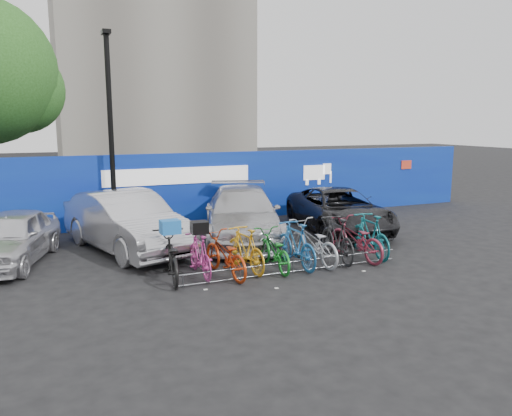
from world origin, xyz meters
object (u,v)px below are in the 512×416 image
lamppost (111,127)px  bike_6 (313,243)px  car_2 (242,214)px  bike_8 (356,239)px  bike_1 (200,255)px  bike_4 (274,250)px  car_3 (339,210)px  bike_3 (245,249)px  bike_5 (296,245)px  bike_rack (293,267)px  car_1 (126,222)px  bike_7 (337,239)px  bike_2 (225,255)px  bike_9 (370,235)px  car_0 (11,238)px  bike_0 (171,257)px

lamppost → bike_6: size_ratio=3.05×
car_2 → bike_8: (1.87, -3.09, -0.24)m
bike_1 → bike_4: bearing=174.1°
car_3 → bike_3: car_3 is taller
lamppost → bike_5: 7.11m
car_3 → bike_1: bearing=-143.2°
bike_rack → car_1: car_1 is taller
car_3 → bike_7: 3.46m
bike_2 → bike_9: size_ratio=1.01×
car_0 → bike_6: (6.83, -2.85, -0.13)m
lamppost → car_1: 3.48m
lamppost → car_3: size_ratio=1.26×
car_0 → bike_8: bearing=-3.1°
bike_rack → bike_5: size_ratio=3.04×
bike_4 → bike_6: (1.10, 0.09, 0.06)m
bike_rack → car_1: bearing=132.1°
lamppost → bike_rack: lamppost is taller
bike_rack → car_1: (-3.21, 3.55, 0.64)m
bike_2 → car_3: bearing=-156.9°
car_0 → bike_1: 4.84m
car_3 → bike_9: (-0.88, -2.89, -0.11)m
lamppost → bike_2: size_ratio=3.24×
bike_rack → bike_4: size_ratio=3.13×
bike_4 → bike_6: bike_6 is taller
car_0 → bike_7: size_ratio=2.06×
car_0 → bike_7: (7.51, -2.87, -0.10)m
bike_1 → bike_3: (1.09, -0.05, 0.03)m
bike_7 → bike_9: 1.00m
lamppost → bike_rack: bearing=-61.9°
bike_2 → bike_3: (0.57, 0.17, 0.03)m
car_0 → bike_1: (3.98, -2.75, -0.16)m
car_3 → bike_2: bearing=-138.9°
bike_2 → bike_4: bike_2 is taller
lamppost → bike_7: 7.70m
bike_rack → bike_3: bike_3 is taller
bike_rack → bike_0: 2.79m
bike_2 → bike_3: 0.60m
bike_6 → bike_2: bearing=-2.3°
car_2 → bike_3: (-1.08, -2.96, -0.24)m
car_2 → bike_2: size_ratio=2.79×
car_3 → bike_4: size_ratio=2.72×
bike_2 → bike_4: (1.23, 0.04, -0.03)m
car_0 → car_1: (2.80, 0.15, 0.14)m
bike_4 → bike_6: 1.11m
bike_6 → bike_7: bearing=172.9°
car_0 → bike_6: 7.40m
bike_rack → bike_5: bike_5 is taller
car_2 → car_1: bearing=-161.9°
bike_rack → bike_1: size_ratio=3.39×
bike_5 → bike_6: (0.52, 0.11, -0.03)m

